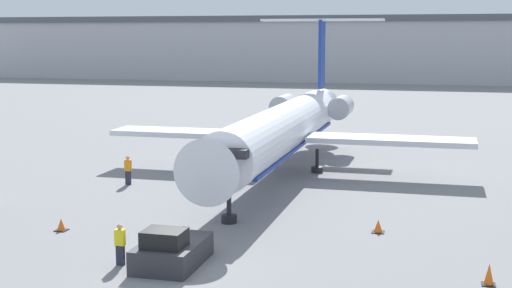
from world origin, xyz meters
TOP-DOWN VIEW (x-y plane):
  - ground_plane at (0.00, 0.00)m, footprint 600.00×600.00m
  - terminal_building at (0.00, 120.00)m, footprint 180.00×16.80m
  - airplane_main at (-0.02, 20.73)m, footprint 24.66×32.37m
  - pushback_tug at (-0.34, 0.57)m, footprint 2.34×3.77m
  - worker_near_tug at (-2.36, 0.05)m, footprint 0.40×0.24m
  - worker_by_wing at (-8.73, 14.64)m, footprint 0.40×0.26m
  - traffic_cone_left at (-7.35, 4.07)m, footprint 0.56×0.56m
  - traffic_cone_right at (7.35, 7.59)m, footprint 0.57×0.57m
  - traffic_cone_mid at (11.99, 1.39)m, footprint 0.51×0.51m

SIDE VIEW (x-z plane):
  - ground_plane at x=0.00m, z-range 0.00..0.00m
  - traffic_cone_left at x=-7.35m, z-range -0.02..0.58m
  - traffic_cone_right at x=7.35m, z-range -0.02..0.60m
  - traffic_cone_mid at x=11.99m, z-range -0.02..0.81m
  - pushback_tug at x=-0.34m, z-range -0.23..1.45m
  - worker_near_tug at x=-2.36m, z-range 0.04..1.77m
  - worker_by_wing at x=-8.73m, z-range 0.05..1.89m
  - airplane_main at x=-0.02m, z-range -2.08..8.55m
  - terminal_building at x=0.00m, z-range 0.03..13.10m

